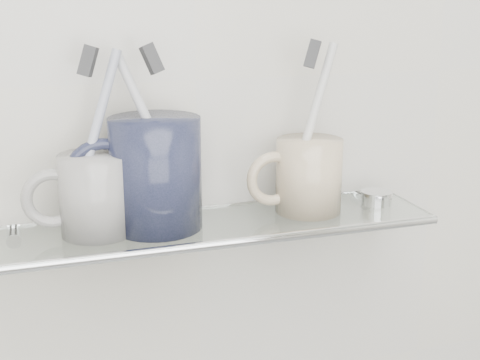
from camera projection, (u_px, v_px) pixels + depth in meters
name	position (u px, v px, depth m)	size (l,w,h in m)	color
wall_back	(196.00, 80.00, 0.76)	(2.50, 2.50, 0.00)	beige
shelf_glass	(212.00, 226.00, 0.74)	(0.50, 0.12, 0.01)	silver
shelf_rail	(226.00, 243.00, 0.69)	(0.01, 0.01, 0.50)	silver
bracket_left	(14.00, 242.00, 0.73)	(0.02, 0.02, 0.03)	silver
bracket_right	(361.00, 205.00, 0.85)	(0.02, 0.02, 0.03)	silver
mug_left	(96.00, 194.00, 0.70)	(0.08, 0.08, 0.09)	silver
mug_left_handle	(53.00, 198.00, 0.68)	(0.06, 0.06, 0.01)	silver
toothbrush_left	(93.00, 140.00, 0.68)	(0.01, 0.01, 0.19)	#99A1BD
bristles_left	(88.00, 61.00, 0.66)	(0.01, 0.02, 0.03)	#303032
mug_center	(156.00, 173.00, 0.71)	(0.10, 0.10, 0.12)	black
mug_center_handle	(104.00, 178.00, 0.69)	(0.08, 0.08, 0.01)	black
toothbrush_center	(154.00, 136.00, 0.70)	(0.01, 0.01, 0.19)	silver
bristles_center	(152.00, 59.00, 0.68)	(0.01, 0.02, 0.03)	#303032
mug_right	(309.00, 176.00, 0.77)	(0.08, 0.08, 0.09)	beige
mug_right_handle	(273.00, 179.00, 0.76)	(0.06, 0.06, 0.01)	beige
toothbrush_right	(310.00, 126.00, 0.75)	(0.01, 0.01, 0.19)	silver
bristles_right	(312.00, 54.00, 0.73)	(0.01, 0.02, 0.03)	#303032
chrome_cap	(376.00, 197.00, 0.80)	(0.04, 0.04, 0.02)	silver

